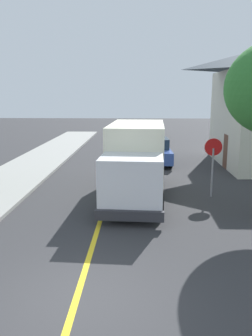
# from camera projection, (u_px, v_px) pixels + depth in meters

# --- Properties ---
(ground_plane) EXTENTS (120.00, 120.00, 0.00)m
(ground_plane) POSITION_uv_depth(u_px,v_px,m) (75.00, 302.00, 7.52)
(ground_plane) COLOR #303033
(centre_line_yellow) EXTENTS (0.16, 56.00, 0.01)m
(centre_line_yellow) POSITION_uv_depth(u_px,v_px,m) (111.00, 185.00, 17.28)
(centre_line_yellow) COLOR gold
(centre_line_yellow) RESTS_ON ground
(box_truck) EXTENTS (2.76, 7.29, 3.20)m
(box_truck) POSITION_uv_depth(u_px,v_px,m) (136.00, 157.00, 15.15)
(box_truck) COLOR #F2EDCC
(box_truck) RESTS_ON ground
(parked_car_near) EXTENTS (1.92, 4.45, 1.67)m
(parked_car_near) POSITION_uv_depth(u_px,v_px,m) (156.00, 152.00, 22.56)
(parked_car_near) COLOR #2D4793
(parked_car_near) RESTS_ON ground
(parked_car_mid) EXTENTS (1.89, 4.44, 1.67)m
(parked_car_mid) POSITION_uv_depth(u_px,v_px,m) (145.00, 138.00, 29.76)
(parked_car_mid) COLOR silver
(parked_car_mid) RESTS_ON ground
(parked_car_far) EXTENTS (1.99, 4.47, 1.67)m
(parked_car_far) POSITION_uv_depth(u_px,v_px,m) (145.00, 131.00, 35.31)
(parked_car_far) COLOR black
(parked_car_far) RESTS_ON ground
(stop_sign) EXTENTS (0.80, 0.10, 2.65)m
(stop_sign) POSITION_uv_depth(u_px,v_px,m) (213.00, 156.00, 14.91)
(stop_sign) COLOR gray
(stop_sign) RESTS_ON ground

